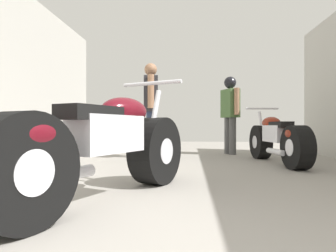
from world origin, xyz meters
TOP-DOWN VIEW (x-y plane):
  - ground_plane at (0.00, 3.10)m, footprint 14.87×14.87m
  - motorcycle_maroon_cruiser at (-0.71, 1.71)m, footprint 1.13×2.13m
  - motorcycle_black_naked at (1.31, 4.19)m, footprint 0.60×1.97m
  - mechanic_in_blue at (-0.79, 4.97)m, footprint 0.32×0.71m
  - mechanic_with_helmet at (0.78, 5.69)m, footprint 0.37×0.62m

SIDE VIEW (x-z plane):
  - ground_plane at x=0.00m, z-range 0.00..0.00m
  - motorcycle_black_naked at x=1.31m, z-range -0.08..0.84m
  - motorcycle_maroon_cruiser at x=-0.71m, z-range -0.09..0.94m
  - mechanic_with_helmet at x=0.78m, z-range 0.16..1.78m
  - mechanic_in_blue at x=-0.79m, z-range 0.12..1.88m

